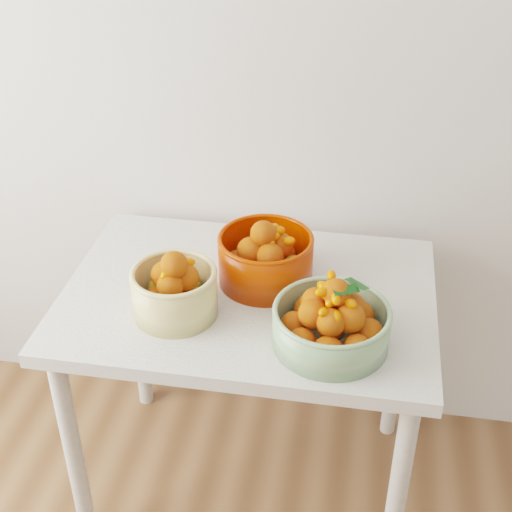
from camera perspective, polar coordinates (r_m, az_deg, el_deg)
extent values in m
cube|color=silver|center=(2.01, 7.76, 17.40)|extent=(4.00, 0.04, 2.70)
cube|color=silver|center=(1.94, -0.61, -3.36)|extent=(1.00, 0.70, 0.04)
cylinder|color=silver|center=(2.10, -14.38, -15.01)|extent=(0.05, 0.05, 0.71)
cylinder|color=silver|center=(1.98, 11.20, -18.42)|extent=(0.05, 0.05, 0.71)
cylinder|color=silver|center=(2.49, -9.42, -5.38)|extent=(0.05, 0.05, 0.71)
cylinder|color=silver|center=(2.38, 11.27, -7.56)|extent=(0.05, 0.05, 0.71)
cylinder|color=#DAC17B|center=(1.83, -6.51, -3.00)|extent=(0.28, 0.28, 0.12)
torus|color=#DAC17B|center=(1.79, -6.64, -1.39)|extent=(0.29, 0.29, 0.02)
sphere|color=#D1660C|center=(1.82, -4.82, -3.52)|extent=(0.07, 0.07, 0.07)
sphere|color=#D1660C|center=(1.87, -5.65, -2.40)|extent=(0.08, 0.08, 0.08)
sphere|color=#D1660C|center=(1.87, -7.55, -2.58)|extent=(0.07, 0.07, 0.07)
sphere|color=#DB4C0E|center=(1.82, -8.12, -3.76)|extent=(0.07, 0.07, 0.07)
sphere|color=#DB4C0E|center=(1.79, -6.42, -4.35)|extent=(0.07, 0.07, 0.07)
sphere|color=#DB4C0E|center=(1.84, -6.49, -3.31)|extent=(0.07, 0.07, 0.07)
sphere|color=#DB4C0E|center=(1.81, -5.65, -1.70)|extent=(0.07, 0.07, 0.07)
sphere|color=#DB4C0E|center=(1.82, -7.30, -1.51)|extent=(0.07, 0.07, 0.07)
sphere|color=#DB4C0E|center=(1.78, -6.91, -2.40)|extent=(0.07, 0.07, 0.07)
sphere|color=#DB4C0E|center=(1.77, -6.56, -0.70)|extent=(0.07, 0.07, 0.07)
ellipsoid|color=#F65702|center=(1.80, -6.72, -1.26)|extent=(0.04, 0.05, 0.04)
ellipsoid|color=#F65702|center=(1.77, -7.22, -1.45)|extent=(0.04, 0.05, 0.03)
ellipsoid|color=#F65702|center=(1.81, -5.36, -0.50)|extent=(0.05, 0.04, 0.04)
ellipsoid|color=#F65702|center=(1.82, -6.65, -0.24)|extent=(0.04, 0.05, 0.04)
ellipsoid|color=#F65702|center=(1.77, -6.69, -0.46)|extent=(0.05, 0.04, 0.03)
cylinder|color=#83A97A|center=(1.74, 6.02, -5.70)|extent=(0.37, 0.37, 0.10)
torus|color=#83A97A|center=(1.71, 6.11, -4.40)|extent=(0.38, 0.38, 0.01)
sphere|color=#DB4C0E|center=(1.73, 8.99, -6.13)|extent=(0.07, 0.07, 0.07)
sphere|color=#DB4C0E|center=(1.79, 8.30, -4.74)|extent=(0.07, 0.07, 0.07)
sphere|color=#DB4C0E|center=(1.81, 6.38, -4.01)|extent=(0.07, 0.07, 0.07)
sphere|color=#DB4C0E|center=(1.79, 4.23, -4.26)|extent=(0.08, 0.08, 0.08)
sphere|color=#DB4C0E|center=(1.74, 3.03, -5.52)|extent=(0.07, 0.07, 0.07)
sphere|color=#DB4C0E|center=(1.69, 3.66, -6.89)|extent=(0.07, 0.07, 0.07)
sphere|color=#DB4C0E|center=(1.67, 5.77, -7.68)|extent=(0.08, 0.08, 0.08)
sphere|color=#DB4C0E|center=(1.69, 8.05, -7.29)|extent=(0.07, 0.07, 0.07)
sphere|color=#DB4C0E|center=(1.74, 6.01, -5.76)|extent=(0.07, 0.07, 0.07)
sphere|color=#DB4C0E|center=(1.72, 7.66, -4.00)|extent=(0.07, 0.07, 0.07)
sphere|color=#DB4C0E|center=(1.74, 6.25, -3.32)|extent=(0.07, 0.07, 0.07)
sphere|color=#DB4C0E|center=(1.73, 4.79, -3.64)|extent=(0.07, 0.07, 0.07)
sphere|color=#DB4C0E|center=(1.69, 4.56, -4.63)|extent=(0.07, 0.07, 0.07)
sphere|color=#DB4C0E|center=(1.66, 6.01, -5.32)|extent=(0.07, 0.07, 0.07)
sphere|color=#DB4C0E|center=(1.68, 7.54, -4.92)|extent=(0.07, 0.07, 0.07)
sphere|color=#DB4C0E|center=(1.68, 6.49, -2.93)|extent=(0.07, 0.07, 0.07)
ellipsoid|color=#F65702|center=(1.70, 5.91, -2.35)|extent=(0.04, 0.04, 0.03)
ellipsoid|color=#F65702|center=(1.68, 5.96, -3.21)|extent=(0.04, 0.04, 0.03)
ellipsoid|color=#F65702|center=(1.72, 5.31, -2.42)|extent=(0.04, 0.04, 0.03)
ellipsoid|color=#F65702|center=(1.66, 7.58, -3.77)|extent=(0.04, 0.04, 0.03)
ellipsoid|color=#F65702|center=(1.70, 6.32, -2.93)|extent=(0.03, 0.04, 0.03)
ellipsoid|color=#F65702|center=(1.72, 5.37, -2.40)|extent=(0.04, 0.05, 0.03)
ellipsoid|color=#F65702|center=(1.71, 6.66, -3.05)|extent=(0.04, 0.04, 0.03)
ellipsoid|color=#F65702|center=(1.69, 5.53, -3.06)|extent=(0.04, 0.04, 0.04)
ellipsoid|color=#F65702|center=(1.69, 5.98, -3.36)|extent=(0.04, 0.04, 0.03)
ellipsoid|color=#F65702|center=(1.67, 5.96, -3.67)|extent=(0.03, 0.04, 0.03)
ellipsoid|color=#F65702|center=(1.65, 6.42, -3.43)|extent=(0.03, 0.04, 0.04)
ellipsoid|color=#F65702|center=(1.65, 6.45, -4.84)|extent=(0.03, 0.04, 0.03)
ellipsoid|color=#F65702|center=(1.72, 6.05, -1.55)|extent=(0.03, 0.04, 0.02)
ellipsoid|color=#F65702|center=(1.66, 5.28, -2.90)|extent=(0.04, 0.04, 0.03)
ellipsoid|color=#F65702|center=(1.64, 5.42, -4.51)|extent=(0.03, 0.04, 0.03)
ellipsoid|color=#F65702|center=(1.68, 6.56, -3.58)|extent=(0.04, 0.03, 0.03)
cylinder|color=#C12400|center=(1.94, 0.77, -0.31)|extent=(0.32, 0.32, 0.13)
torus|color=#C12400|center=(1.90, 0.79, 1.38)|extent=(0.32, 0.32, 0.01)
sphere|color=#D1660C|center=(1.94, 3.01, -1.04)|extent=(0.08, 0.08, 0.08)
sphere|color=#DB4C0E|center=(2.00, 2.22, 0.14)|extent=(0.07, 0.07, 0.07)
sphere|color=#DB4C0E|center=(2.01, -0.07, 0.35)|extent=(0.08, 0.08, 0.08)
sphere|color=#DB4C0E|center=(1.96, -1.48, -0.62)|extent=(0.08, 0.08, 0.08)
sphere|color=#DB4C0E|center=(1.90, -0.72, -1.77)|extent=(0.08, 0.08, 0.08)
sphere|color=#DB4C0E|center=(1.89, 1.63, -2.00)|extent=(0.08, 0.08, 0.08)
sphere|color=#DB4C0E|center=(1.95, 0.77, -0.78)|extent=(0.07, 0.07, 0.07)
sphere|color=#DB4C0E|center=(1.93, 1.95, 0.88)|extent=(0.07, 0.07, 0.07)
sphere|color=#DB4C0E|center=(1.95, 0.41, 1.27)|extent=(0.07, 0.07, 0.07)
sphere|color=#DB4C0E|center=(1.91, -0.44, 0.44)|extent=(0.07, 0.07, 0.07)
sphere|color=#DB4C0E|center=(1.88, 1.14, -0.03)|extent=(0.07, 0.07, 0.07)
sphere|color=#DB4C0E|center=(1.89, 0.59, 1.82)|extent=(0.07, 0.07, 0.07)
ellipsoid|color=#F65702|center=(1.90, 2.66, 1.21)|extent=(0.04, 0.03, 0.03)
ellipsoid|color=#F65702|center=(1.89, 1.43, 1.58)|extent=(0.04, 0.03, 0.03)
ellipsoid|color=#F65702|center=(1.90, 0.61, 1.09)|extent=(0.04, 0.05, 0.04)
ellipsoid|color=#F65702|center=(1.91, 1.86, 1.31)|extent=(0.04, 0.04, 0.03)
ellipsoid|color=#F65702|center=(1.92, 1.02, 1.78)|extent=(0.03, 0.04, 0.03)
ellipsoid|color=#F65702|center=(1.91, 1.38, 1.36)|extent=(0.05, 0.04, 0.03)
ellipsoid|color=#F65702|center=(1.91, 0.68, 1.90)|extent=(0.04, 0.04, 0.03)
ellipsoid|color=#F65702|center=(1.89, 1.09, 1.16)|extent=(0.04, 0.04, 0.03)
ellipsoid|color=#F65702|center=(1.95, 0.57, 2.28)|extent=(0.03, 0.04, 0.03)
ellipsoid|color=#F65702|center=(1.89, 1.10, 0.73)|extent=(0.04, 0.05, 0.03)
ellipsoid|color=#F65702|center=(1.90, 1.40, 2.25)|extent=(0.05, 0.05, 0.03)
ellipsoid|color=#F65702|center=(1.91, 1.87, 2.06)|extent=(0.05, 0.04, 0.04)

